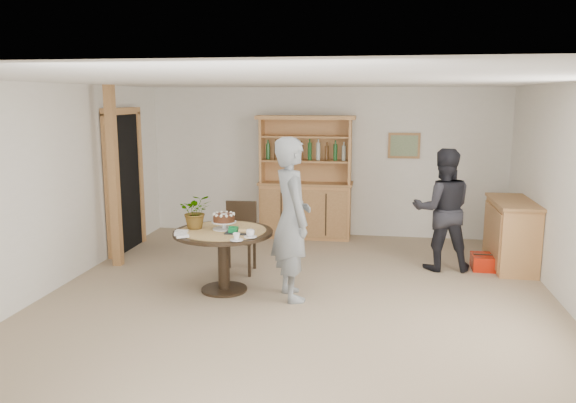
{
  "coord_description": "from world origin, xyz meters",
  "views": [
    {
      "loc": [
        0.87,
        -5.96,
        2.33
      ],
      "look_at": [
        -0.22,
        0.84,
        1.05
      ],
      "focal_mm": 35.0,
      "sensor_mm": 36.0,
      "label": 1
    }
  ],
  "objects_px": {
    "dining_chair": "(240,232)",
    "teen_boy": "(292,219)",
    "adult_person": "(442,210)",
    "hutch": "(306,197)",
    "red_suitcase": "(494,262)",
    "sideboard": "(511,234)",
    "dining_table": "(223,243)"
  },
  "relations": [
    {
      "from": "dining_chair",
      "to": "teen_boy",
      "type": "xyz_separation_m",
      "value": [
        0.85,
        -0.93,
        0.41
      ]
    },
    {
      "from": "adult_person",
      "to": "hutch",
      "type": "bearing_deg",
      "value": -40.7
    },
    {
      "from": "teen_boy",
      "to": "red_suitcase",
      "type": "relative_size",
      "value": 3.11
    },
    {
      "from": "adult_person",
      "to": "red_suitcase",
      "type": "height_order",
      "value": "adult_person"
    },
    {
      "from": "hutch",
      "to": "teen_boy",
      "type": "distance_m",
      "value": 2.96
    },
    {
      "from": "sideboard",
      "to": "red_suitcase",
      "type": "height_order",
      "value": "sideboard"
    },
    {
      "from": "hutch",
      "to": "dining_chair",
      "type": "xyz_separation_m",
      "value": [
        -0.64,
        -2.01,
        -0.15
      ]
    },
    {
      "from": "dining_table",
      "to": "hutch",
      "type": "bearing_deg",
      "value": 77.36
    },
    {
      "from": "dining_table",
      "to": "teen_boy",
      "type": "xyz_separation_m",
      "value": [
        0.85,
        -0.1,
        0.34
      ]
    },
    {
      "from": "hutch",
      "to": "adult_person",
      "type": "xyz_separation_m",
      "value": [
        2.07,
        -1.51,
        0.14
      ]
    },
    {
      "from": "dining_chair",
      "to": "red_suitcase",
      "type": "xyz_separation_m",
      "value": [
        3.44,
        0.58,
        -0.43
      ]
    },
    {
      "from": "sideboard",
      "to": "red_suitcase",
      "type": "bearing_deg",
      "value": -141.84
    },
    {
      "from": "sideboard",
      "to": "adult_person",
      "type": "distance_m",
      "value": 1.07
    },
    {
      "from": "hutch",
      "to": "dining_table",
      "type": "distance_m",
      "value": 2.91
    },
    {
      "from": "teen_boy",
      "to": "hutch",
      "type": "bearing_deg",
      "value": -20.72
    },
    {
      "from": "hutch",
      "to": "dining_table",
      "type": "height_order",
      "value": "hutch"
    },
    {
      "from": "dining_chair",
      "to": "adult_person",
      "type": "height_order",
      "value": "adult_person"
    },
    {
      "from": "dining_table",
      "to": "red_suitcase",
      "type": "bearing_deg",
      "value": 22.32
    },
    {
      "from": "dining_table",
      "to": "red_suitcase",
      "type": "distance_m",
      "value": 3.75
    },
    {
      "from": "hutch",
      "to": "teen_boy",
      "type": "xyz_separation_m",
      "value": [
        0.21,
        -2.94,
        0.26
      ]
    },
    {
      "from": "sideboard",
      "to": "hutch",
      "type": "bearing_deg",
      "value": 157.79
    },
    {
      "from": "adult_person",
      "to": "red_suitcase",
      "type": "relative_size",
      "value": 2.73
    },
    {
      "from": "hutch",
      "to": "red_suitcase",
      "type": "distance_m",
      "value": 3.2
    },
    {
      "from": "hutch",
      "to": "dining_table",
      "type": "relative_size",
      "value": 1.7
    },
    {
      "from": "hutch",
      "to": "sideboard",
      "type": "height_order",
      "value": "hutch"
    },
    {
      "from": "teen_boy",
      "to": "dining_chair",
      "type": "bearing_deg",
      "value": 17.64
    },
    {
      "from": "hutch",
      "to": "dining_chair",
      "type": "distance_m",
      "value": 2.12
    },
    {
      "from": "dining_chair",
      "to": "adult_person",
      "type": "bearing_deg",
      "value": 9.07
    },
    {
      "from": "hutch",
      "to": "dining_chair",
      "type": "bearing_deg",
      "value": -107.62
    },
    {
      "from": "adult_person",
      "to": "sideboard",
      "type": "bearing_deg",
      "value": -169.45
    },
    {
      "from": "adult_person",
      "to": "red_suitcase",
      "type": "bearing_deg",
      "value": -178.74
    },
    {
      "from": "dining_chair",
      "to": "adult_person",
      "type": "distance_m",
      "value": 2.77
    }
  ]
}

